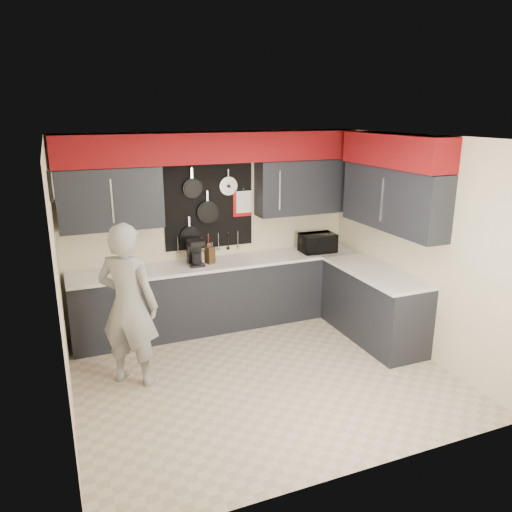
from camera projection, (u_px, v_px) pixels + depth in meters
name	position (u px, v px, depth m)	size (l,w,h in m)	color
ground	(262.00, 374.00, 5.61)	(4.00, 4.00, 0.00)	beige
back_wall_assembly	(215.00, 178.00, 6.47)	(4.00, 0.36, 2.60)	beige
right_wall_assembly	(396.00, 190.00, 5.97)	(0.36, 3.50, 2.60)	beige
left_wall_assembly	(60.00, 285.00, 4.53)	(0.05, 3.50, 2.60)	beige
base_cabinets	(263.00, 297.00, 6.67)	(3.95, 2.20, 0.92)	black
microwave	(318.00, 243.00, 7.04)	(0.48, 0.33, 0.27)	black
knife_block	(210.00, 255.00, 6.53)	(0.10, 0.10, 0.22)	#372411
utensil_crock	(201.00, 256.00, 6.60)	(0.12, 0.12, 0.15)	silver
coffee_maker	(195.00, 252.00, 6.44)	(0.19, 0.23, 0.34)	black
person	(128.00, 306.00, 5.22)	(0.65, 0.43, 1.78)	#9A9A98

